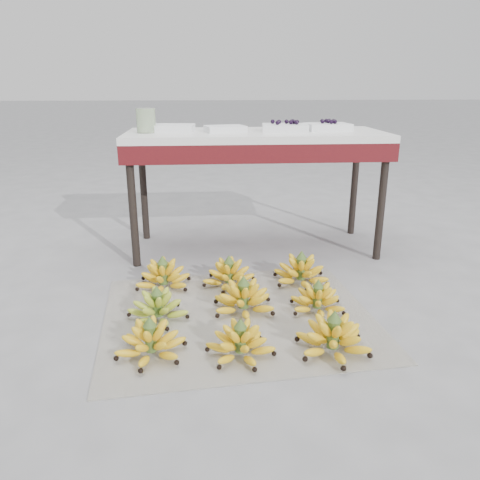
{
  "coord_description": "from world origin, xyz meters",
  "views": [
    {
      "loc": [
        -0.2,
        -2.04,
        1.05
      ],
      "look_at": [
        -0.03,
        0.18,
        0.3
      ],
      "focal_mm": 35.0,
      "sensor_mm": 36.0,
      "label": 1
    }
  ],
  "objects": [
    {
      "name": "bunch_mid_left",
      "position": [
        -0.43,
        -0.06,
        0.06
      ],
      "size": [
        0.37,
        0.37,
        0.17
      ],
      "rotation": [
        0.0,
        0.0,
        -0.4
      ],
      "color": "#77A61D",
      "rests_on": "newspaper_mat"
    },
    {
      "name": "bunch_front_right",
      "position": [
        0.31,
        -0.4,
        0.07
      ],
      "size": [
        0.37,
        0.37,
        0.19
      ],
      "rotation": [
        0.0,
        0.0,
        0.23
      ],
      "color": "yellow",
      "rests_on": "newspaper_mat"
    },
    {
      "name": "bunch_back_right",
      "position": [
        0.32,
        0.3,
        0.07
      ],
      "size": [
        0.38,
        0.38,
        0.19
      ],
      "rotation": [
        0.0,
        0.0,
        0.28
      ],
      "color": "yellow",
      "rests_on": "newspaper_mat"
    },
    {
      "name": "ground",
      "position": [
        0.0,
        0.0,
        0.0
      ],
      "size": [
        60.0,
        60.0,
        0.0
      ],
      "primitive_type": "plane",
      "color": "slate",
      "rests_on": "ground"
    },
    {
      "name": "tray_far_right",
      "position": [
        0.59,
        0.95,
        0.79
      ],
      "size": [
        0.29,
        0.22,
        0.07
      ],
      "color": "silver",
      "rests_on": "vendor_table"
    },
    {
      "name": "bunch_mid_right",
      "position": [
        0.33,
        -0.03,
        0.06
      ],
      "size": [
        0.31,
        0.31,
        0.16
      ],
      "rotation": [
        0.0,
        0.0,
        0.18
      ],
      "color": "yellow",
      "rests_on": "newspaper_mat"
    },
    {
      "name": "vendor_table",
      "position": [
        0.13,
        0.92,
        0.68
      ],
      "size": [
        1.6,
        0.64,
        0.77
      ],
      "color": "black",
      "rests_on": "ground"
    },
    {
      "name": "newspaper_mat",
      "position": [
        -0.05,
        -0.06,
        0.0
      ],
      "size": [
        1.35,
        1.17,
        0.01
      ],
      "primitive_type": "cube",
      "rotation": [
        0.0,
        0.0,
        0.1
      ],
      "color": "silver",
      "rests_on": "ground"
    },
    {
      "name": "tray_right",
      "position": [
        0.31,
        0.9,
        0.79
      ],
      "size": [
        0.3,
        0.23,
        0.07
      ],
      "color": "silver",
      "rests_on": "vendor_table"
    },
    {
      "name": "bunch_back_left",
      "position": [
        -0.43,
        0.3,
        0.07
      ],
      "size": [
        0.34,
        0.34,
        0.18
      ],
      "rotation": [
        0.0,
        0.0,
        0.13
      ],
      "color": "yellow",
      "rests_on": "newspaper_mat"
    },
    {
      "name": "bunch_front_center",
      "position": [
        -0.07,
        -0.4,
        0.06
      ],
      "size": [
        0.37,
        0.37,
        0.17
      ],
      "rotation": [
        0.0,
        0.0,
        0.43
      ],
      "color": "yellow",
      "rests_on": "newspaper_mat"
    },
    {
      "name": "bunch_back_center",
      "position": [
        -0.08,
        0.3,
        0.07
      ],
      "size": [
        0.31,
        0.31,
        0.17
      ],
      "rotation": [
        0.0,
        0.0,
        -0.08
      ],
      "color": "yellow",
      "rests_on": "newspaper_mat"
    },
    {
      "name": "glass_jar",
      "position": [
        -0.54,
        0.89,
        0.84
      ],
      "size": [
        0.14,
        0.14,
        0.14
      ],
      "primitive_type": "cylinder",
      "rotation": [
        0.0,
        0.0,
        -0.32
      ],
      "color": "#D7F3C1",
      "rests_on": "vendor_table"
    },
    {
      "name": "bunch_mid_center",
      "position": [
        -0.02,
        -0.01,
        0.07
      ],
      "size": [
        0.35,
        0.35,
        0.19
      ],
      "rotation": [
        0.0,
        0.0,
        0.15
      ],
      "color": "yellow",
      "rests_on": "newspaper_mat"
    },
    {
      "name": "tray_left",
      "position": [
        -0.06,
        0.9,
        0.79
      ],
      "size": [
        0.27,
        0.22,
        0.04
      ],
      "color": "silver",
      "rests_on": "vendor_table"
    },
    {
      "name": "bunch_front_left",
      "position": [
        -0.43,
        -0.37,
        0.07
      ],
      "size": [
        0.31,
        0.31,
        0.17
      ],
      "rotation": [
        0.0,
        0.0,
        0.1
      ],
      "color": "yellow",
      "rests_on": "newspaper_mat"
    },
    {
      "name": "tray_far_left",
      "position": [
        -0.39,
        0.95,
        0.79
      ],
      "size": [
        0.29,
        0.22,
        0.04
      ],
      "color": "silver",
      "rests_on": "vendor_table"
    }
  ]
}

